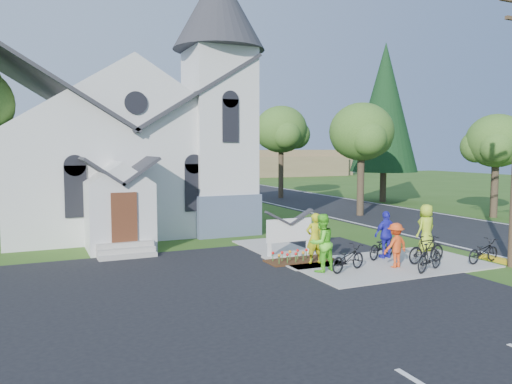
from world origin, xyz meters
name	(u,v)px	position (x,y,z in m)	size (l,w,h in m)	color
ground	(364,272)	(0.00, 0.00, 0.00)	(120.00, 120.00, 0.00)	#315518
parking_lot	(180,318)	(-7.00, -2.00, 0.01)	(20.00, 16.00, 0.02)	black
road	(352,209)	(10.00, 15.00, 0.01)	(8.00, 90.00, 0.02)	black
sidewalk	(390,264)	(1.50, 0.50, 0.03)	(7.00, 4.00, 0.05)	#A7A197
church	(132,128)	(-5.48, 12.48, 5.25)	(12.35, 12.00, 13.00)	silver
church_sign	(289,231)	(-1.20, 3.20, 1.03)	(2.20, 0.40, 1.70)	#A7A197
flower_bed	(300,261)	(-1.20, 2.30, 0.04)	(2.60, 1.10, 0.07)	#341D0E
tree_road_near	(362,132)	(8.50, 12.00, 5.21)	(4.00, 4.00, 7.05)	#3D2D21
tree_road_mid	(281,130)	(9.00, 24.00, 5.78)	(4.40, 4.40, 7.80)	#3D2D21
tree_road_far	(496,142)	(15.50, 8.00, 4.63)	(3.60, 3.60, 6.30)	#3D2D21
conifer	(385,108)	(15.00, 18.00, 7.39)	(5.20, 5.20, 12.40)	#3D2D21
distant_hills	(140,163)	(3.36, 56.33, 2.17)	(61.00, 10.00, 5.60)	olive
cyclist_0	(315,238)	(-0.96, 1.68, 0.97)	(0.67, 0.44, 1.84)	#B4B915
bike_0	(348,258)	(-0.54, 0.18, 0.50)	(0.59, 1.70, 0.89)	black
cyclist_1	(321,243)	(-1.38, 0.52, 1.03)	(0.95, 0.74, 1.96)	#62E62B
bike_1	(430,257)	(1.99, -0.96, 0.54)	(0.46, 1.65, 0.99)	black
cyclist_2	(386,234)	(1.99, 1.33, 0.95)	(1.06, 0.44, 1.80)	#2726BF
bike_2	(382,246)	(1.82, 1.36, 0.52)	(0.62, 1.78, 0.93)	black
cyclist_3	(396,245)	(1.31, -0.02, 0.83)	(1.01, 0.58, 1.57)	#E74B19
bike_3	(426,249)	(2.75, 0.01, 0.56)	(0.48, 1.69, 1.02)	black
cyclist_4	(426,228)	(4.26, 1.66, 1.01)	(0.94, 0.61, 1.92)	#AECF26
bike_4	(483,251)	(4.70, -0.78, 0.48)	(0.57, 1.65, 0.87)	black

